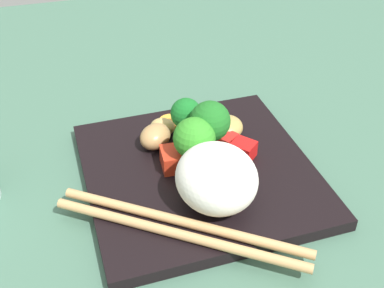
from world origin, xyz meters
TOP-DOWN VIEW (x-y plane):
  - ground_plane at (0.00, 0.00)cm, footprint 110.00×110.00cm
  - square_plate at (0.00, 0.00)cm, footprint 23.80×23.80cm
  - rice_mound at (-0.50, -5.47)cm, footprint 10.20×10.42cm
  - broccoli_floret_0 at (-0.40, 5.00)cm, footprint 3.38×3.38cm
  - broccoli_floret_1 at (1.57, 1.63)cm, footprint 4.22×4.22cm
  - broccoli_floret_2 at (-0.56, -0.39)cm, footprint 4.26×4.26cm
  - carrot_slice_0 at (2.01, 4.69)cm, footprint 4.03×4.03cm
  - carrot_slice_1 at (3.02, 6.56)cm, footprint 2.98×2.98cm
  - carrot_slice_2 at (-0.90, 8.66)cm, footprint 3.28×3.28cm
  - pepper_chunk_0 at (-0.71, 2.05)cm, footprint 2.53×2.10cm
  - pepper_chunk_1 at (3.80, 2.53)cm, footprint 2.82×2.82cm
  - pepper_chunk_2 at (-2.66, 0.96)cm, footprint 2.27×3.05cm
  - pepper_chunk_3 at (5.04, 0.56)cm, footprint 3.15×3.17cm
  - chicken_piece_0 at (-3.49, 5.00)cm, footprint 4.93×4.91cm
  - chicken_piece_1 at (4.58, 4.62)cm, footprint 5.24×5.31cm
  - chicken_piece_2 at (-2.23, 6.91)cm, footprint 3.49×3.25cm
  - chopstick_pair at (-4.14, -7.99)cm, footprint 20.82×15.65cm

SIDE VIEW (x-z plane):
  - ground_plane at x=0.00cm, z-range -2.00..0.00cm
  - square_plate at x=0.00cm, z-range 0.00..1.33cm
  - carrot_slice_2 at x=-0.90cm, z-range 1.33..1.83cm
  - carrot_slice_1 at x=3.02cm, z-range 1.33..1.87cm
  - carrot_slice_0 at x=2.01cm, z-range 1.33..1.99cm
  - chopstick_pair at x=-4.14cm, z-range 1.33..2.23cm
  - pepper_chunk_0 at x=-0.71cm, z-range 1.33..3.03cm
  - pepper_chunk_1 at x=3.80cm, z-range 1.33..3.09cm
  - pepper_chunk_3 at x=5.04cm, z-range 1.33..3.16cm
  - chicken_piece_2 at x=-2.23cm, z-range 1.33..3.30cm
  - pepper_chunk_2 at x=-2.66cm, z-range 1.33..3.37cm
  - chicken_piece_1 at x=4.58cm, z-range 1.33..3.62cm
  - chicken_piece_0 at x=-3.49cm, z-range 1.33..3.86cm
  - rice_mound at x=-0.50cm, z-range 1.33..7.69cm
  - broccoli_floret_0 at x=-0.40cm, z-range 1.94..7.33cm
  - broccoli_floret_2 at x=-0.56cm, z-range 1.92..8.13cm
  - broccoli_floret_1 at x=1.57cm, z-range 2.15..8.84cm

